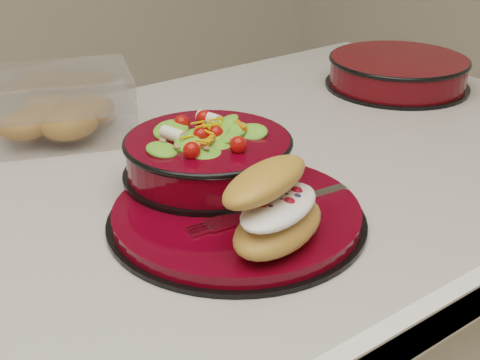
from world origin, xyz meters
TOP-DOWN VIEW (x-y plane):
  - dinner_plate at (-0.06, -0.13)m, footprint 0.29×0.29m
  - salad_bowl at (-0.04, -0.04)m, footprint 0.21×0.21m
  - croissant at (-0.08, -0.21)m, footprint 0.15×0.13m
  - fork at (-0.03, -0.16)m, footprint 0.18×0.04m
  - pastry_box at (-0.11, 0.24)m, footprint 0.26×0.22m
  - extra_bowl at (0.46, 0.09)m, footprint 0.25×0.25m

SIDE VIEW (x-z plane):
  - dinner_plate at x=-0.06m, z-range 0.90..0.92m
  - fork at x=-0.03m, z-range 0.92..0.92m
  - extra_bowl at x=0.46m, z-range 0.90..0.96m
  - pastry_box at x=-0.11m, z-range 0.90..0.99m
  - salad_bowl at x=-0.04m, z-range 0.91..1.00m
  - croissant at x=-0.08m, z-range 0.92..1.00m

